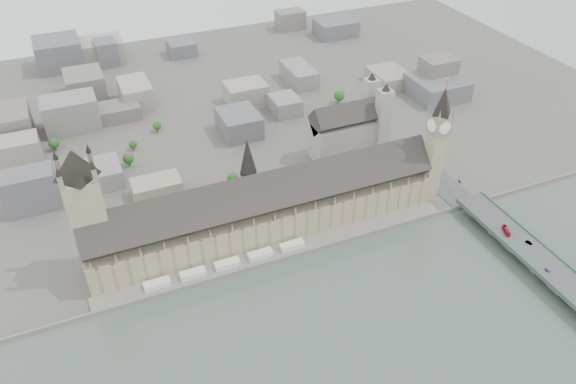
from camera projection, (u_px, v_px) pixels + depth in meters
name	position (u px, v px, depth m)	size (l,w,h in m)	color
ground	(276.00, 247.00, 416.71)	(900.00, 900.00, 0.00)	#595651
embankment_wall	(284.00, 258.00, 404.71)	(600.00, 1.50, 3.00)	slate
river_terrace	(280.00, 252.00, 410.56)	(270.00, 15.00, 2.00)	slate
terrace_tents	(227.00, 264.00, 396.54)	(118.00, 7.00, 4.00)	white
palace_of_westminster	(266.00, 208.00, 417.82)	(265.00, 40.73, 55.44)	tan
elizabeth_tower	(437.00, 137.00, 431.66)	(17.00, 17.00, 107.50)	tan
victoria_tower	(86.00, 208.00, 364.73)	(30.00, 30.00, 100.00)	tan
central_tower	(248.00, 167.00, 398.43)	(13.00, 13.00, 48.00)	gray
westminster_bridge	(532.00, 258.00, 399.94)	(25.00, 325.00, 10.25)	#474749
westminster_abbey	(350.00, 129.00, 507.14)	(68.00, 36.00, 64.00)	gray
city_skyline_inland	(188.00, 89.00, 586.85)	(720.00, 360.00, 38.00)	gray
park_trees	(237.00, 197.00, 453.53)	(110.00, 30.00, 15.00)	#274D1B
red_bus_north	(506.00, 230.00, 413.67)	(2.69, 11.52, 3.21)	red
car_blue	(547.00, 270.00, 381.52)	(1.50, 3.72, 1.27)	#1D3BBD
car_silver	(529.00, 243.00, 404.14)	(1.69, 4.84, 1.60)	gray
car_approach	(460.00, 181.00, 465.66)	(1.81, 4.46, 1.29)	gray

